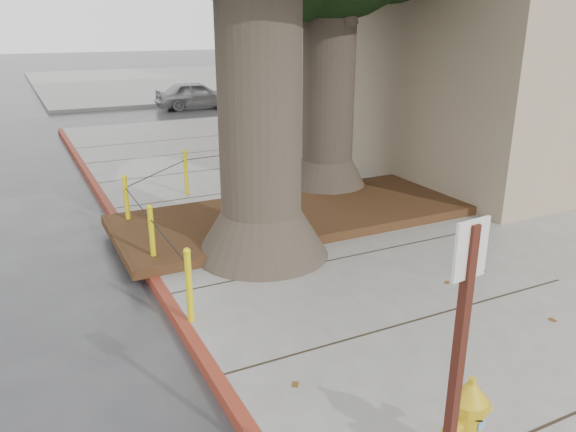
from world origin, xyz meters
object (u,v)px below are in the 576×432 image
object	(u,v)px
fire_hydrant	(467,425)
signpost	(455,390)
car_silver	(196,95)
car_red	(294,85)

from	to	relation	value
fire_hydrant	signpost	xyz separation A→B (m)	(-0.77, -0.57, 0.96)
signpost	car_silver	world-z (taller)	signpost
fire_hydrant	signpost	bearing A→B (deg)	-155.34
fire_hydrant	car_silver	size ratio (longest dim) A/B	0.25
car_red	signpost	bearing A→B (deg)	160.84
fire_hydrant	car_red	distance (m)	23.89
fire_hydrant	car_silver	world-z (taller)	car_silver
car_silver	car_red	bearing A→B (deg)	-77.61
fire_hydrant	signpost	world-z (taller)	signpost
signpost	car_red	size ratio (longest dim) A/B	0.62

